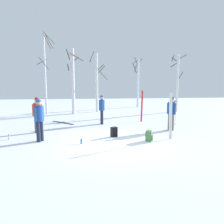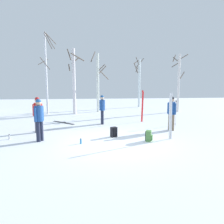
{
  "view_description": "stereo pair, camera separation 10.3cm",
  "coord_description": "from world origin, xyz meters",
  "px_view_note": "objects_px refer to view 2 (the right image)",
  "views": [
    {
      "loc": [
        -1.17,
        -7.46,
        2.17
      ],
      "look_at": [
        0.18,
        1.64,
        1.0
      ],
      "focal_mm": 31.14,
      "sensor_mm": 36.0,
      "label": 1
    },
    {
      "loc": [
        -1.07,
        -7.48,
        2.17
      ],
      "look_at": [
        0.18,
        1.64,
        1.0
      ],
      "focal_mm": 31.14,
      "sensor_mm": 36.0,
      "label": 2
    }
  ],
  "objects_px": {
    "birch_tree_2": "(46,71)",
    "birch_tree_5": "(139,81)",
    "person_3": "(102,108)",
    "ski_pair_planted_0": "(171,116)",
    "ski_poles_0": "(175,112)",
    "person_1": "(39,117)",
    "person_2": "(172,111)",
    "backpack_0": "(149,136)",
    "water_bottle_0": "(9,137)",
    "ski_pair_planted_1": "(142,106)",
    "birch_tree_3": "(74,80)",
    "birch_tree_4": "(98,81)",
    "birch_tree_6": "(179,81)",
    "person_0": "(38,112)",
    "water_bottle_1": "(81,141)",
    "backpack_1": "(114,132)",
    "ski_pair_lying_0": "(63,123)"
  },
  "relations": [
    {
      "from": "backpack_0",
      "to": "water_bottle_1",
      "type": "xyz_separation_m",
      "value": [
        -2.72,
        0.01,
        -0.12
      ]
    },
    {
      "from": "water_bottle_0",
      "to": "birch_tree_4",
      "type": "relative_size",
      "value": 0.04
    },
    {
      "from": "ski_pair_planted_1",
      "to": "ski_poles_0",
      "type": "distance_m",
      "value": 2.08
    },
    {
      "from": "person_3",
      "to": "person_2",
      "type": "bearing_deg",
      "value": -33.36
    },
    {
      "from": "person_2",
      "to": "water_bottle_0",
      "type": "height_order",
      "value": "person_2"
    },
    {
      "from": "person_1",
      "to": "backpack_0",
      "type": "bearing_deg",
      "value": -8.07
    },
    {
      "from": "backpack_0",
      "to": "birch_tree_4",
      "type": "relative_size",
      "value": 0.08
    },
    {
      "from": "person_2",
      "to": "ski_poles_0",
      "type": "height_order",
      "value": "person_2"
    },
    {
      "from": "ski_poles_0",
      "to": "water_bottle_0",
      "type": "height_order",
      "value": "ski_poles_0"
    },
    {
      "from": "person_1",
      "to": "person_2",
      "type": "distance_m",
      "value": 6.26
    },
    {
      "from": "birch_tree_2",
      "to": "birch_tree_4",
      "type": "distance_m",
      "value": 4.38
    },
    {
      "from": "birch_tree_2",
      "to": "ski_pair_planted_1",
      "type": "bearing_deg",
      "value": -34.43
    },
    {
      "from": "ski_pair_planted_0",
      "to": "backpack_1",
      "type": "distance_m",
      "value": 2.51
    },
    {
      "from": "birch_tree_4",
      "to": "birch_tree_5",
      "type": "bearing_deg",
      "value": 37.28
    },
    {
      "from": "ski_pair_lying_0",
      "to": "backpack_1",
      "type": "relative_size",
      "value": 3.34
    },
    {
      "from": "water_bottle_0",
      "to": "birch_tree_4",
      "type": "height_order",
      "value": "birch_tree_4"
    },
    {
      "from": "birch_tree_6",
      "to": "water_bottle_1",
      "type": "bearing_deg",
      "value": -133.24
    },
    {
      "from": "ski_pair_planted_1",
      "to": "water_bottle_0",
      "type": "distance_m",
      "value": 7.6
    },
    {
      "from": "birch_tree_2",
      "to": "backpack_0",
      "type": "bearing_deg",
      "value": -58.11
    },
    {
      "from": "birch_tree_3",
      "to": "birch_tree_4",
      "type": "height_order",
      "value": "birch_tree_4"
    },
    {
      "from": "person_0",
      "to": "ski_poles_0",
      "type": "distance_m",
      "value": 7.42
    },
    {
      "from": "birch_tree_6",
      "to": "ski_pair_planted_0",
      "type": "bearing_deg",
      "value": -118.05
    },
    {
      "from": "water_bottle_0",
      "to": "ski_poles_0",
      "type": "bearing_deg",
      "value": 13.27
    },
    {
      "from": "birch_tree_2",
      "to": "birch_tree_6",
      "type": "height_order",
      "value": "birch_tree_2"
    },
    {
      "from": "ski_pair_planted_0",
      "to": "ski_poles_0",
      "type": "bearing_deg",
      "value": 60.72
    },
    {
      "from": "ski_poles_0",
      "to": "birch_tree_3",
      "type": "height_order",
      "value": "birch_tree_3"
    },
    {
      "from": "ski_pair_planted_1",
      "to": "birch_tree_4",
      "type": "xyz_separation_m",
      "value": [
        -2.42,
        5.55,
        1.71
      ]
    },
    {
      "from": "water_bottle_0",
      "to": "birch_tree_4",
      "type": "bearing_deg",
      "value": 64.02
    },
    {
      "from": "birch_tree_3",
      "to": "backpack_0",
      "type": "bearing_deg",
      "value": -68.6
    },
    {
      "from": "person_2",
      "to": "birch_tree_5",
      "type": "bearing_deg",
      "value": 82.31
    },
    {
      "from": "backpack_0",
      "to": "water_bottle_1",
      "type": "height_order",
      "value": "backpack_0"
    },
    {
      "from": "ski_pair_planted_1",
      "to": "water_bottle_1",
      "type": "distance_m",
      "value": 5.87
    },
    {
      "from": "person_3",
      "to": "ski_pair_planted_0",
      "type": "bearing_deg",
      "value": -56.0
    },
    {
      "from": "person_3",
      "to": "birch_tree_3",
      "type": "relative_size",
      "value": 0.33
    },
    {
      "from": "person_3",
      "to": "ski_poles_0",
      "type": "bearing_deg",
      "value": -13.13
    },
    {
      "from": "birch_tree_2",
      "to": "birch_tree_5",
      "type": "bearing_deg",
      "value": 27.35
    },
    {
      "from": "birch_tree_4",
      "to": "birch_tree_6",
      "type": "xyz_separation_m",
      "value": [
        6.98,
        -1.11,
        0.0
      ]
    },
    {
      "from": "birch_tree_3",
      "to": "person_3",
      "type": "bearing_deg",
      "value": -68.39
    },
    {
      "from": "person_2",
      "to": "ski_pair_planted_1",
      "type": "height_order",
      "value": "ski_pair_planted_1"
    },
    {
      "from": "backpack_0",
      "to": "ski_poles_0",
      "type": "bearing_deg",
      "value": 49.69
    },
    {
      "from": "backpack_0",
      "to": "ski_pair_planted_0",
      "type": "bearing_deg",
      "value": 12.6
    },
    {
      "from": "ski_pair_planted_0",
      "to": "backpack_1",
      "type": "bearing_deg",
      "value": 163.85
    },
    {
      "from": "person_2",
      "to": "birch_tree_6",
      "type": "bearing_deg",
      "value": 61.53
    },
    {
      "from": "birch_tree_4",
      "to": "birch_tree_5",
      "type": "xyz_separation_m",
      "value": [
        4.74,
        3.61,
        0.12
      ]
    },
    {
      "from": "person_1",
      "to": "ski_pair_planted_0",
      "type": "bearing_deg",
      "value": -4.23
    },
    {
      "from": "water_bottle_0",
      "to": "birch_tree_2",
      "type": "relative_size",
      "value": 0.03
    },
    {
      "from": "person_3",
      "to": "birch_tree_4",
      "type": "relative_size",
      "value": 0.32
    },
    {
      "from": "ski_pair_lying_0",
      "to": "person_3",
      "type": "bearing_deg",
      "value": -16.9
    },
    {
      "from": "water_bottle_0",
      "to": "birch_tree_6",
      "type": "height_order",
      "value": "birch_tree_6"
    },
    {
      "from": "backpack_0",
      "to": "backpack_1",
      "type": "relative_size",
      "value": 1.0
    }
  ]
}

